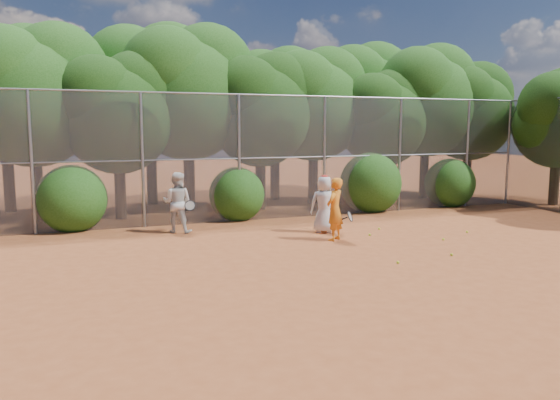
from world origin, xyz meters
name	(u,v)px	position (x,y,z in m)	size (l,w,h in m)	color
ground	(362,259)	(0.00, 0.00, 0.00)	(80.00, 80.00, 0.00)	#954721
fence_back	(265,156)	(-0.12, 6.00, 2.05)	(20.05, 0.09, 4.03)	gray
tree_1	(34,89)	(-6.94, 8.54, 4.16)	(4.64, 4.03, 6.35)	black
tree_2	(119,108)	(-4.45, 7.83, 3.58)	(3.99, 3.47, 5.47)	black
tree_3	(189,87)	(-1.94, 8.84, 4.40)	(4.89, 4.26, 6.70)	black
tree_4	(261,106)	(0.55, 8.24, 3.76)	(4.19, 3.64, 5.73)	black
tree_5	(315,100)	(3.06, 9.04, 4.05)	(4.51, 3.92, 6.17)	black
tree_6	(383,115)	(5.55, 8.03, 3.47)	(3.86, 3.36, 5.29)	black
tree_7	(427,96)	(8.06, 8.64, 4.28)	(4.77, 4.14, 6.53)	black
tree_8	(470,108)	(10.05, 8.34, 3.82)	(4.25, 3.70, 5.82)	black
tree_9	(5,88)	(-7.94, 10.84, 4.34)	(4.83, 4.20, 6.62)	black
tree_10	(151,84)	(-2.93, 11.05, 4.63)	(5.15, 4.48, 7.06)	black
tree_11	(276,98)	(2.06, 10.64, 4.16)	(4.64, 4.03, 6.35)	black
tree_12	(364,93)	(6.56, 11.24, 4.51)	(5.02, 4.37, 6.88)	black
tree_13	(559,114)	(11.45, 5.03, 3.47)	(3.86, 3.36, 5.29)	black
bush_0	(72,196)	(-6.00, 6.30, 1.00)	(2.00, 2.00, 2.00)	#1C4A12
bush_1	(237,192)	(-1.00, 6.30, 0.90)	(1.80, 1.80, 1.80)	#1C4A12
bush_2	(370,180)	(4.00, 6.30, 1.10)	(2.20, 2.20, 2.20)	#1C4A12
bush_3	(450,181)	(7.50, 6.30, 0.95)	(1.90, 1.90, 1.90)	#1C4A12
player_yellow	(335,209)	(0.41, 2.12, 0.83)	(0.86, 0.70, 1.66)	orange
player_teen	(324,204)	(0.64, 3.22, 0.82)	(0.94, 0.82, 1.65)	silver
player_white	(177,202)	(-3.24, 4.76, 0.86)	(1.05, 0.98, 1.72)	silver
ball_0	(370,235)	(1.58, 2.29, 0.03)	(0.07, 0.07, 0.07)	#C8E028
ball_1	(467,232)	(4.37, 1.63, 0.03)	(0.07, 0.07, 0.07)	#C8E028
ball_2	(452,255)	(2.11, -0.49, 0.03)	(0.07, 0.07, 0.07)	#C8E028
ball_3	(443,239)	(3.07, 1.02, 0.03)	(0.07, 0.07, 0.07)	#C8E028
ball_4	(398,262)	(0.52, -0.66, 0.03)	(0.07, 0.07, 0.07)	#C8E028
ball_5	(379,229)	(2.31, 2.96, 0.03)	(0.07, 0.07, 0.07)	#C8E028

